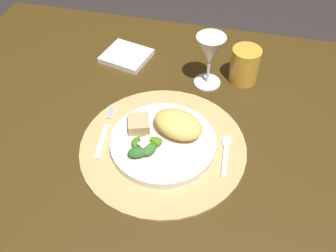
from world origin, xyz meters
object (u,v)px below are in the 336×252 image
dinner_plate (163,143)px  fork (104,134)px  dining_table (154,176)px  wine_glass (210,52)px  spoon (226,149)px  amber_tumbler (245,65)px  napkin (126,56)px

dinner_plate → fork: dinner_plate is taller
dining_table → wine_glass: (0.10, 0.23, 0.26)m
spoon → amber_tumbler: 0.27m
spoon → amber_tumbler: (0.01, 0.27, 0.04)m
napkin → amber_tumbler: size_ratio=1.29×
dinner_plate → fork: (-0.14, 0.00, -0.01)m
dining_table → amber_tumbler: size_ratio=12.90×
dining_table → wine_glass: 0.35m
fork → spoon: spoon is taller
amber_tumbler → napkin: bearing=176.9°
fork → amber_tumbler: amber_tumbler is taller
spoon → wine_glass: 0.26m
wine_glass → dining_table: bearing=-113.0°
napkin → wine_glass: (0.25, -0.06, 0.09)m
dining_table → fork: size_ratio=7.31×
dining_table → napkin: napkin is taller
dining_table → spoon: (0.17, -0.00, 0.16)m
dinner_plate → wine_glass: (0.06, 0.25, 0.08)m
dinner_plate → napkin: size_ratio=1.93×
dinner_plate → amber_tumbler: size_ratio=2.49×
dining_table → napkin: bearing=118.2°
wine_glass → amber_tumbler: (0.09, 0.04, -0.05)m
dining_table → fork: bearing=-168.7°
wine_glass → amber_tumbler: wine_glass is taller
dining_table → spoon: 0.24m
dinner_plate → spoon: dinner_plate is taller
napkin → wine_glass: size_ratio=0.86×
dining_table → dinner_plate: (0.03, -0.02, 0.17)m
fork → napkin: size_ratio=1.37×
fork → amber_tumbler: 0.41m
dining_table → amber_tumbler: bearing=54.4°
dining_table → amber_tumbler: (0.19, 0.26, 0.20)m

